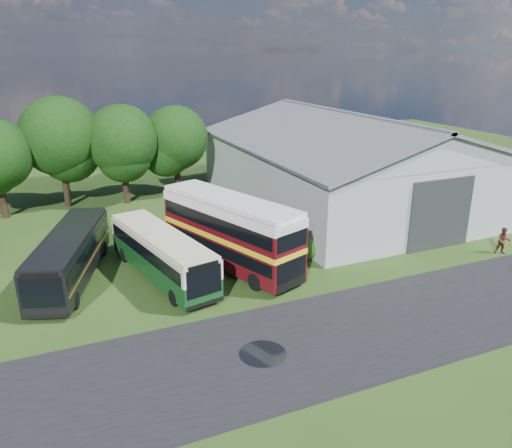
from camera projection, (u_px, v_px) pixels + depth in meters
name	position (u px, v px, depth m)	size (l,w,h in m)	color
ground	(265.00, 317.00, 25.98)	(120.00, 120.00, 0.00)	#1E3B12
asphalt_road	(346.00, 333.00, 24.51)	(60.00, 8.00, 0.02)	black
puddle	(263.00, 354.00, 22.82)	(2.20, 2.20, 0.01)	black
storage_shed	(345.00, 158.00, 44.09)	(18.80, 24.80, 8.15)	gray
tree_mid	(60.00, 137.00, 42.41)	(6.80, 6.80, 9.60)	black
tree_right_a	(122.00, 140.00, 43.59)	(6.26, 6.26, 8.83)	black
tree_right_b	(176.00, 138.00, 46.25)	(5.98, 5.98, 8.45)	black
shrub_front	(304.00, 259.00, 33.28)	(1.70, 1.70, 1.70)	#194714
shrub_mid	(291.00, 248.00, 35.01)	(1.60, 1.60, 1.60)	#194714
shrub_back	(278.00, 239.00, 36.74)	(1.80, 1.80, 1.80)	#194714
bus_green_single	(162.00, 254.00, 30.07)	(4.45, 10.62, 2.85)	black
bus_maroon_double	(230.00, 233.00, 31.40)	(6.17, 10.92, 4.57)	black
bus_dark_single	(70.00, 255.00, 29.77)	(5.72, 10.83, 2.92)	black
visitor_b	(503.00, 241.00, 33.74)	(0.90, 0.70, 1.85)	#472116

